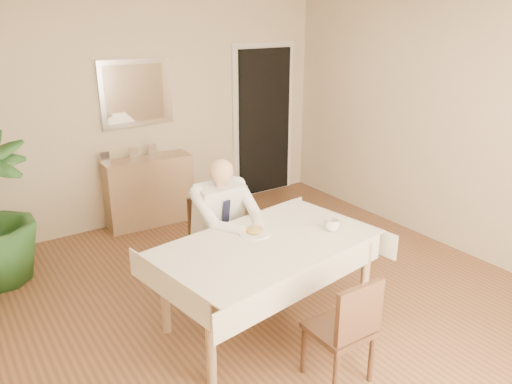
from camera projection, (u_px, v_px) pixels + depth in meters
room at (281, 163)px, 3.94m from camera, size 5.00×5.02×2.60m
doorway at (264, 123)px, 6.77m from camera, size 0.96×0.07×2.10m
mirror at (137, 93)px, 5.66m from camera, size 0.86×0.04×0.76m
dining_table at (267, 251)px, 3.88m from camera, size 1.86×1.26×0.75m
chair_far at (213, 235)px, 4.63m from camera, size 0.44×0.44×0.84m
chair_near at (347, 327)px, 3.32m from camera, size 0.39×0.39×0.81m
seated_man at (228, 223)px, 4.34m from camera, size 0.48×0.72×1.24m
plate at (255, 233)px, 3.98m from camera, size 0.26×0.26×0.02m
food at (255, 230)px, 3.98m from camera, size 0.14×0.14×0.06m
knife at (263, 232)px, 3.95m from camera, size 0.01×0.13×0.01m
fork at (255, 235)px, 3.91m from camera, size 0.01×0.13×0.01m
coffee_mug at (332, 225)px, 4.03m from camera, size 0.13×0.13×0.10m
sideboard at (149, 191)px, 5.94m from camera, size 1.04×0.40×0.82m
photo_frame_left at (105, 158)px, 5.55m from camera, size 0.10×0.02×0.14m
photo_frame_center at (134, 153)px, 5.73m from camera, size 0.10×0.02×0.14m
photo_frame_right at (152, 150)px, 5.88m from camera, size 0.10×0.02×0.14m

